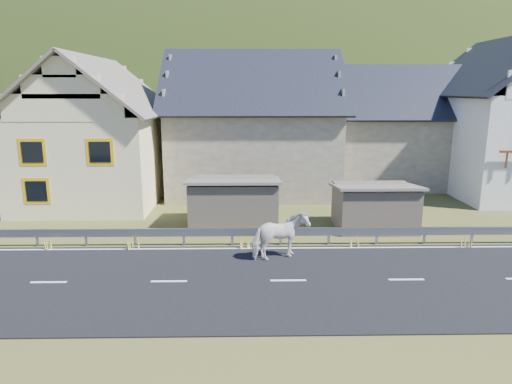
{
  "coord_description": "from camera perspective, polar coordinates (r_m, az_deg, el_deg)",
  "views": [
    {
      "loc": [
        -1.34,
        -14.27,
        6.3
      ],
      "look_at": [
        -1.01,
        3.87,
        2.23
      ],
      "focal_mm": 32.0,
      "sensor_mm": 36.0,
      "label": 1
    }
  ],
  "objects": [
    {
      "name": "conifer_patch",
      "position": [
        135.36,
        -24.93,
        11.39
      ],
      "size": [
        76.0,
        50.0,
        28.0
      ],
      "primitive_type": "ellipsoid",
      "color": "black",
      "rests_on": "ground"
    },
    {
      "name": "shed_right",
      "position": [
        21.75,
        14.58,
        -1.87
      ],
      "size": [
        3.8,
        2.9,
        2.2
      ],
      "primitive_type": "cube",
      "color": "#6D604F",
      "rests_on": "ground"
    },
    {
      "name": "house_cream",
      "position": [
        27.72,
        -19.44,
        7.93
      ],
      "size": [
        7.8,
        9.8,
        8.3
      ],
      "color": "beige",
      "rests_on": "ground"
    },
    {
      "name": "shed_left",
      "position": [
        21.42,
        -2.77,
        -1.41
      ],
      "size": [
        4.3,
        3.3,
        2.4
      ],
      "primitive_type": "cube",
      "color": "#6D604F",
      "rests_on": "ground"
    },
    {
      "name": "road",
      "position": [
        15.65,
        4.05,
        -11.04
      ],
      "size": [
        60.0,
        7.0,
        0.04
      ],
      "primitive_type": "cube",
      "color": "black",
      "rests_on": "ground"
    },
    {
      "name": "house_stone_a",
      "position": [
        29.32,
        -0.38,
        9.4
      ],
      "size": [
        10.8,
        9.8,
        8.9
      ],
      "color": "tan",
      "rests_on": "ground"
    },
    {
      "name": "horse",
      "position": [
        17.22,
        3.02,
        -5.51
      ],
      "size": [
        1.72,
        2.34,
        1.8
      ],
      "primitive_type": "imported",
      "rotation": [
        0.0,
        0.0,
        1.97
      ],
      "color": "silver",
      "rests_on": "road"
    },
    {
      "name": "guardrail",
      "position": [
        18.89,
        3.09,
        -5.04
      ],
      "size": [
        28.1,
        0.09,
        0.75
      ],
      "color": "#93969B",
      "rests_on": "ground"
    },
    {
      "name": "house_stone_b",
      "position": [
        33.0,
        17.42,
        8.5
      ],
      "size": [
        9.8,
        8.8,
        8.1
      ],
      "color": "tan",
      "rests_on": "ground"
    },
    {
      "name": "mountain",
      "position": [
        196.14,
        0.82,
        4.96
      ],
      "size": [
        440.0,
        280.0,
        260.0
      ],
      "primitive_type": "ellipsoid",
      "color": "#223810",
      "rests_on": "ground"
    },
    {
      "name": "lane_markings",
      "position": [
        15.64,
        4.05,
        -10.96
      ],
      "size": [
        60.0,
        6.6,
        0.01
      ],
      "primitive_type": "cube",
      "color": "silver",
      "rests_on": "road"
    },
    {
      "name": "house_white",
      "position": [
        32.67,
        29.35,
        8.89
      ],
      "size": [
        8.8,
        10.8,
        9.7
      ],
      "color": "white",
      "rests_on": "ground"
    },
    {
      "name": "ground",
      "position": [
        15.65,
        4.04,
        -11.11
      ],
      "size": [
        160.0,
        160.0,
        0.0
      ],
      "primitive_type": "plane",
      "color": "#3B431D",
      "rests_on": "ground"
    }
  ]
}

